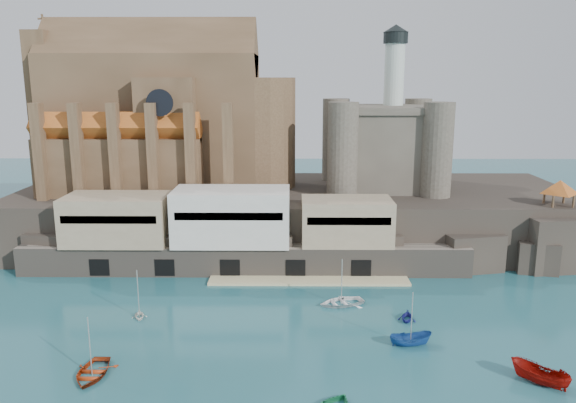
% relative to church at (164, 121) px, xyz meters
% --- Properties ---
extents(ground, '(300.00, 300.00, 0.00)m').
position_rel_church_xyz_m(ground, '(24.13, -41.85, -22.13)').
color(ground, '#1B515B').
rests_on(ground, ground).
extents(promontory, '(100.00, 36.00, 10.00)m').
position_rel_church_xyz_m(promontory, '(23.94, -2.48, -17.20)').
color(promontory, black).
rests_on(promontory, ground).
extents(quay, '(70.00, 12.00, 13.05)m').
position_rel_church_xyz_m(quay, '(13.94, -18.78, -16.06)').
color(quay, '#6F6458').
rests_on(quay, ground).
extents(church, '(47.00, 25.93, 30.51)m').
position_rel_church_xyz_m(church, '(0.00, 0.00, 0.00)').
color(church, '#503A25').
rests_on(church, promontory).
extents(castle_keep, '(21.20, 21.20, 29.30)m').
position_rel_church_xyz_m(castle_keep, '(40.21, -0.78, -3.81)').
color(castle_keep, '#4A453A').
rests_on(castle_keep, promontory).
extents(rock_outcrop, '(14.50, 10.50, 8.70)m').
position_rel_church_xyz_m(rock_outcrop, '(66.13, -16.01, -18.11)').
color(rock_outcrop, black).
rests_on(rock_outcrop, ground).
extents(pavilion, '(6.40, 6.40, 5.40)m').
position_rel_church_xyz_m(pavilion, '(66.13, -15.85, -9.40)').
color(pavilion, '#503A25').
rests_on(pavilion, rock_outcrop).
extents(boat_0, '(4.46, 1.36, 6.22)m').
position_rel_church_xyz_m(boat_0, '(3.05, -51.33, -22.13)').
color(boat_0, '#A1310F').
rests_on(boat_0, ground).
extents(boat_2, '(2.11, 2.07, 4.92)m').
position_rel_church_xyz_m(boat_2, '(37.17, -44.36, -22.13)').
color(boat_2, '#1A4891').
rests_on(boat_2, ground).
extents(boat_4, '(2.68, 2.03, 2.76)m').
position_rel_church_xyz_m(boat_4, '(4.15, -37.15, -22.13)').
color(boat_4, white).
rests_on(boat_4, ground).
extents(boat_5, '(3.15, 3.15, 5.86)m').
position_rel_church_xyz_m(boat_5, '(48.37, -52.50, -22.13)').
color(boat_5, '#8D0C05').
rests_on(boat_5, ground).
extents(boat_6, '(2.68, 4.60, 6.20)m').
position_rel_church_xyz_m(boat_6, '(30.26, -32.57, -22.13)').
color(boat_6, white).
rests_on(boat_6, ground).
extents(boat_7, '(3.13, 2.43, 3.19)m').
position_rel_church_xyz_m(boat_7, '(38.12, -37.56, -22.13)').
color(boat_7, navy).
rests_on(boat_7, ground).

